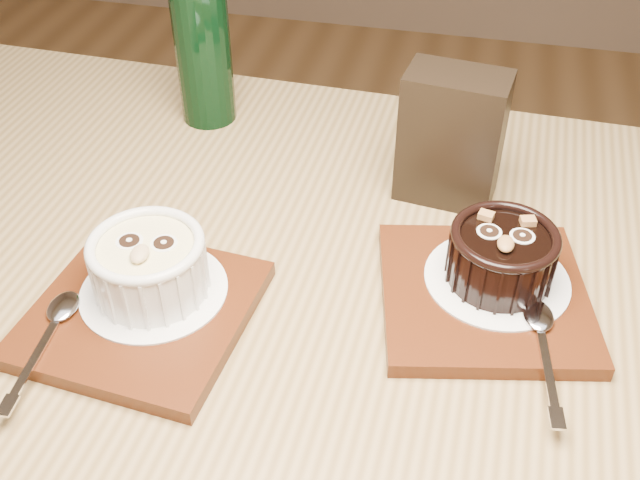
% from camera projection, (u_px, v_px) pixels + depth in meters
% --- Properties ---
extents(table, '(1.23, 0.84, 0.75)m').
position_uv_depth(table, '(306.00, 376.00, 0.72)').
color(table, brown).
rests_on(table, ground).
extents(tray_left, '(0.20, 0.20, 0.01)m').
position_uv_depth(tray_left, '(142.00, 313.00, 0.65)').
color(tray_left, '#51220D').
rests_on(tray_left, table).
extents(doily_left, '(0.13, 0.13, 0.00)m').
position_uv_depth(doily_left, '(154.00, 290.00, 0.66)').
color(doily_left, white).
rests_on(doily_left, tray_left).
extents(ramekin_white, '(0.10, 0.10, 0.06)m').
position_uv_depth(ramekin_white, '(149.00, 263.00, 0.64)').
color(ramekin_white, white).
rests_on(ramekin_white, doily_left).
extents(spoon_left, '(0.04, 0.14, 0.01)m').
position_uv_depth(spoon_left, '(46.00, 336.00, 0.61)').
color(spoon_left, silver).
rests_on(spoon_left, tray_left).
extents(tray_right, '(0.21, 0.21, 0.01)m').
position_uv_depth(tray_right, '(484.00, 296.00, 0.67)').
color(tray_right, '#51220D').
rests_on(tray_right, table).
extents(doily_right, '(0.13, 0.13, 0.00)m').
position_uv_depth(doily_right, '(497.00, 279.00, 0.67)').
color(doily_right, white).
rests_on(doily_right, tray_right).
extents(ramekin_dark, '(0.09, 0.09, 0.06)m').
position_uv_depth(ramekin_dark, '(502.00, 254.00, 0.65)').
color(ramekin_dark, black).
rests_on(ramekin_dark, doily_right).
extents(spoon_right, '(0.04, 0.14, 0.01)m').
position_uv_depth(spoon_right, '(544.00, 347.00, 0.61)').
color(spoon_right, silver).
rests_on(spoon_right, tray_right).
extents(condiment_stand, '(0.11, 0.07, 0.14)m').
position_uv_depth(condiment_stand, '(451.00, 137.00, 0.75)').
color(condiment_stand, black).
rests_on(condiment_stand, table).
extents(green_bottle, '(0.06, 0.06, 0.24)m').
position_uv_depth(green_bottle, '(203.00, 45.00, 0.86)').
color(green_bottle, black).
rests_on(green_bottle, table).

